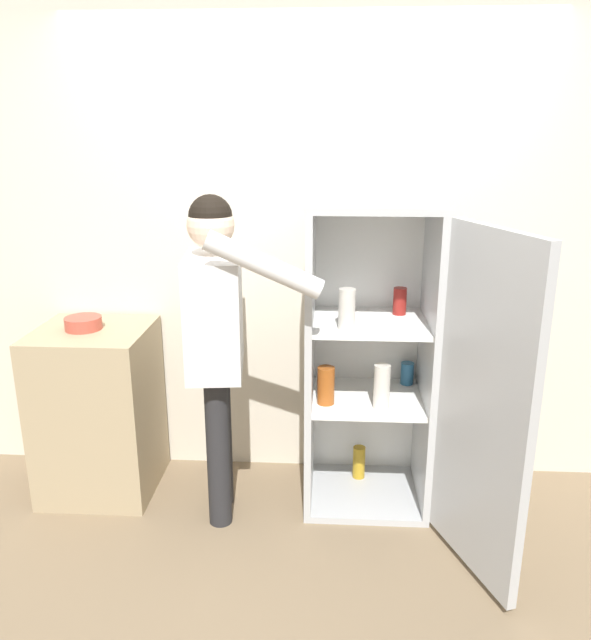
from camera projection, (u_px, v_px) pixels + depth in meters
name	position (u px, v px, depth m)	size (l,w,h in m)	color
ground_plane	(297.00, 570.00, 2.85)	(12.00, 12.00, 0.00)	#7A664C
wall_back	(307.00, 255.00, 3.41)	(7.00, 0.06, 2.55)	beige
refrigerator	(391.00, 366.00, 3.12)	(0.91, 1.17, 1.60)	#B7BABC
person	(217.00, 323.00, 2.99)	(0.69, 0.60, 1.65)	#262628
counter	(99.00, 410.00, 3.40)	(0.59, 0.57, 0.93)	tan
bowl	(83.00, 323.00, 3.26)	(0.19, 0.19, 0.07)	#B24738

